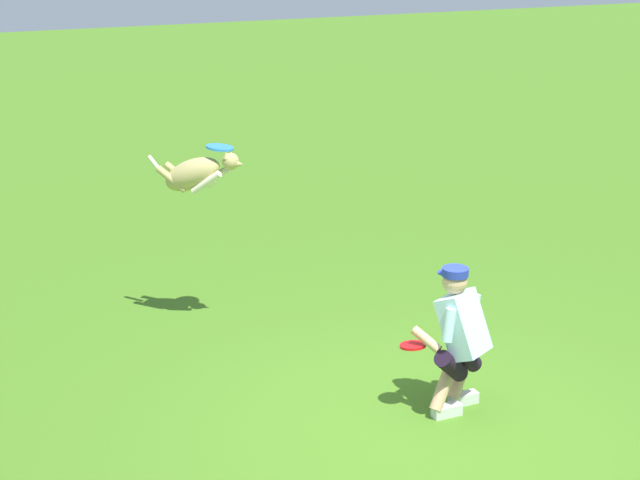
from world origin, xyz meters
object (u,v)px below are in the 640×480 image
person (459,336)px  dog (197,174)px  frisbee_flying (220,147)px  frisbee_held (413,345)px

person → dog: size_ratio=1.58×
person → frisbee_flying: frisbee_flying is taller
dog → frisbee_held: 2.90m
dog → frisbee_held: dog is taller
dog → frisbee_held: size_ratio=3.62×
frisbee_flying → frisbee_held: 2.85m
frisbee_flying → person: bearing=115.9°
dog → frisbee_flying: 0.36m
person → frisbee_flying: bearing=-2.1°
person → frisbee_flying: size_ratio=4.73×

